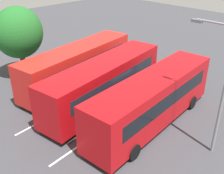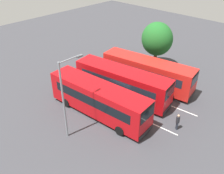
# 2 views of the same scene
# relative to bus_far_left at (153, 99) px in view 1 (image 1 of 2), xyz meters

# --- Properties ---
(ground_plane) EXTENTS (69.12, 69.12, 0.00)m
(ground_plane) POSITION_rel_bus_far_left_xyz_m (0.16, 3.75, -1.75)
(ground_plane) COLOR #38383D
(bus_far_left) EXTENTS (10.79, 3.22, 3.21)m
(bus_far_left) POSITION_rel_bus_far_left_xyz_m (0.00, 0.00, 0.00)
(bus_far_left) COLOR #B70C11
(bus_far_left) RESTS_ON ground
(bus_center_left) EXTENTS (10.86, 3.86, 3.21)m
(bus_center_left) POSITION_rel_bus_far_left_xyz_m (-0.45, 3.86, 0.00)
(bus_center_left) COLOR #B70C11
(bus_center_left) RESTS_ON ground
(bus_center_right) EXTENTS (10.86, 3.93, 3.21)m
(bus_center_right) POSITION_rel_bus_far_left_xyz_m (0.16, 7.53, 0.00)
(bus_center_right) COLOR red
(bus_center_right) RESTS_ON ground
(pedestrian) EXTENTS (0.45, 0.45, 1.61)m
(pedestrian) POSITION_rel_bus_far_left_xyz_m (6.65, 3.20, -0.81)
(pedestrian) COLOR #232833
(pedestrian) RESTS_ON ground
(street_lamp) EXTENTS (0.20, 2.33, 7.05)m
(street_lamp) POSITION_rel_bus_far_left_xyz_m (0.23, -3.80, 2.33)
(street_lamp) COLOR gray
(street_lamp) RESTS_ON ground
(depot_tree) EXTENTS (4.04, 3.64, 5.96)m
(depot_tree) POSITION_rel_bus_far_left_xyz_m (-2.08, 12.32, 2.06)
(depot_tree) COLOR #4C3823
(depot_tree) RESTS_ON ground
(lane_stripe_outer_left) EXTENTS (14.05, 1.42, 0.01)m
(lane_stripe_outer_left) POSITION_rel_bus_far_left_xyz_m (0.16, 1.92, -1.75)
(lane_stripe_outer_left) COLOR silver
(lane_stripe_outer_left) RESTS_ON ground
(lane_stripe_inner_left) EXTENTS (14.05, 1.42, 0.01)m
(lane_stripe_inner_left) POSITION_rel_bus_far_left_xyz_m (0.16, 5.58, -1.75)
(lane_stripe_inner_left) COLOR silver
(lane_stripe_inner_left) RESTS_ON ground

